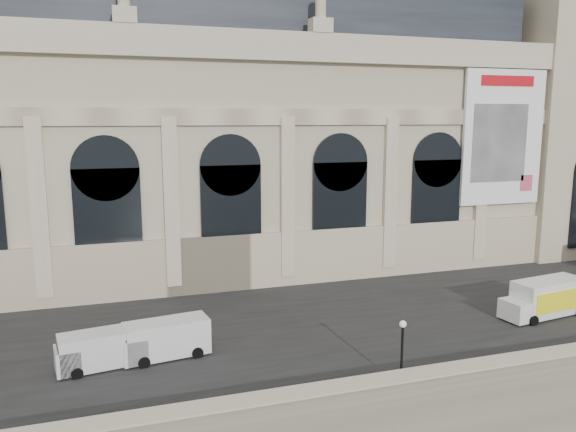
# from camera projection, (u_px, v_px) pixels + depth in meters

# --- Properties ---
(quay) EXTENTS (160.00, 70.00, 6.00)m
(quay) POSITION_uv_depth(u_px,v_px,m) (243.00, 280.00, 63.00)
(quay) COLOR gray
(quay) RESTS_ON ground
(street) EXTENTS (160.00, 24.00, 0.06)m
(street) POSITION_uv_depth(u_px,v_px,m) (306.00, 315.00, 42.79)
(street) COLOR #2D2D2D
(street) RESTS_ON quay
(parapet) EXTENTS (160.00, 1.40, 1.21)m
(parapet) POSITION_uv_depth(u_px,v_px,m) (390.00, 387.00, 30.13)
(parapet) COLOR gray
(parapet) RESTS_ON quay
(museum) EXTENTS (69.00, 18.70, 29.10)m
(museum) POSITION_uv_depth(u_px,v_px,m) (190.00, 130.00, 54.44)
(museum) COLOR #C1B494
(museum) RESTS_ON quay
(clock_pavilion) EXTENTS (13.00, 14.72, 36.70)m
(clock_pavilion) POSITION_uv_depth(u_px,v_px,m) (549.00, 95.00, 63.14)
(clock_pavilion) COLOR #C1B494
(clock_pavilion) RESTS_ON quay
(van_b) EXTENTS (5.61, 2.78, 2.40)m
(van_b) POSITION_uv_depth(u_px,v_px,m) (162.00, 340.00, 35.04)
(van_b) COLOR silver
(van_b) RESTS_ON quay
(van_c) EXTENTS (5.33, 2.69, 2.27)m
(van_c) POSITION_uv_depth(u_px,v_px,m) (97.00, 351.00, 33.56)
(van_c) COLOR silver
(van_c) RESTS_ON quay
(box_truck) EXTENTS (7.24, 3.25, 2.82)m
(box_truck) POSITION_uv_depth(u_px,v_px,m) (545.00, 298.00, 42.45)
(box_truck) COLOR white
(box_truck) RESTS_ON quay
(lamp_right) EXTENTS (0.39, 0.39, 3.88)m
(lamp_right) POSITION_uv_depth(u_px,v_px,m) (402.00, 354.00, 31.23)
(lamp_right) COLOR black
(lamp_right) RESTS_ON quay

